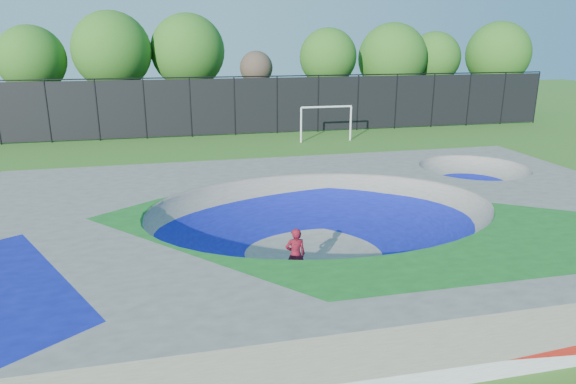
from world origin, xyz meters
name	(u,v)px	position (x,y,z in m)	size (l,w,h in m)	color
ground	(321,250)	(0.00, 0.00, 0.00)	(120.00, 120.00, 0.00)	#31611B
skate_deck	(322,228)	(0.00, 0.00, 0.75)	(22.00, 14.00, 1.50)	gray
skater	(295,255)	(-1.32, -1.88, 0.78)	(0.57, 0.37, 1.55)	red
skateboard	(295,280)	(-1.32, -1.88, 0.03)	(0.78, 0.22, 0.05)	black
soccer_goal	(326,117)	(5.50, 17.39, 1.61)	(3.50, 0.12, 2.31)	silver
fence	(235,105)	(0.00, 21.00, 2.10)	(48.09, 0.09, 4.04)	black
treeline	(221,56)	(-0.26, 26.17, 5.19)	(54.56, 7.95, 8.46)	#493724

